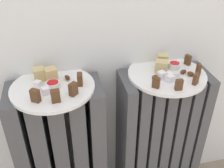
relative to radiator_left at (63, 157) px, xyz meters
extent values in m
cube|color=#47474C|center=(-0.14, 0.00, 0.02)|extent=(0.05, 0.17, 0.64)
cube|color=#47474C|center=(-0.07, 0.00, 0.02)|extent=(0.05, 0.17, 0.64)
cube|color=#47474C|center=(0.00, 0.00, 0.02)|extent=(0.05, 0.17, 0.64)
cube|color=#47474C|center=(0.07, 0.00, 0.02)|extent=(0.05, 0.17, 0.64)
cube|color=#47474C|center=(0.14, 0.00, 0.02)|extent=(0.05, 0.17, 0.64)
cube|color=#47474C|center=(0.27, 0.00, 0.02)|extent=(0.04, 0.17, 0.64)
cube|color=#47474C|center=(0.32, 0.00, 0.02)|extent=(0.04, 0.17, 0.64)
cube|color=#47474C|center=(0.37, 0.00, 0.02)|extent=(0.04, 0.17, 0.64)
cube|color=#47474C|center=(0.42, 0.00, 0.02)|extent=(0.04, 0.17, 0.64)
cube|color=#47474C|center=(0.47, 0.00, 0.02)|extent=(0.04, 0.17, 0.64)
cube|color=#47474C|center=(0.52, 0.00, 0.02)|extent=(0.04, 0.17, 0.64)
cube|color=#47474C|center=(0.57, 0.00, 0.02)|extent=(0.04, 0.17, 0.64)
cylinder|color=white|center=(0.00, 0.00, 0.35)|extent=(0.29, 0.29, 0.01)
cylinder|color=white|center=(0.42, 0.00, 0.35)|extent=(0.29, 0.29, 0.01)
cube|color=#56351E|center=(-0.05, -0.08, 0.37)|extent=(0.03, 0.03, 0.04)
cube|color=#56351E|center=(0.01, -0.09, 0.37)|extent=(0.03, 0.02, 0.04)
cube|color=#56351E|center=(0.07, -0.07, 0.37)|extent=(0.03, 0.03, 0.04)
cube|color=#56351E|center=(0.09, -0.01, 0.37)|extent=(0.02, 0.03, 0.04)
cube|color=tan|center=(-0.04, 0.06, 0.37)|extent=(0.04, 0.04, 0.04)
cube|color=tan|center=(0.00, 0.03, 0.38)|extent=(0.05, 0.05, 0.05)
cube|color=white|center=(-0.05, 0.01, 0.36)|extent=(0.03, 0.03, 0.02)
cube|color=white|center=(-0.02, -0.04, 0.36)|extent=(0.03, 0.03, 0.02)
ellipsoid|color=#4C2814|center=(0.00, 0.07, 0.36)|extent=(0.02, 0.02, 0.02)
ellipsoid|color=#4C2814|center=(0.05, 0.03, 0.36)|extent=(0.03, 0.03, 0.02)
cylinder|color=white|center=(0.00, -0.01, 0.36)|extent=(0.05, 0.05, 0.02)
cylinder|color=red|center=(0.00, -0.01, 0.37)|extent=(0.04, 0.04, 0.01)
cube|color=#56351E|center=(0.34, -0.08, 0.37)|extent=(0.03, 0.03, 0.04)
cube|color=#56351E|center=(0.41, -0.11, 0.37)|extent=(0.02, 0.01, 0.04)
cube|color=#56351E|center=(0.48, -0.09, 0.37)|extent=(0.03, 0.03, 0.04)
cube|color=#56351E|center=(0.53, -0.03, 0.37)|extent=(0.02, 0.03, 0.04)
cube|color=#56351E|center=(0.52, 0.05, 0.37)|extent=(0.02, 0.03, 0.04)
cube|color=tan|center=(0.40, 0.01, 0.38)|extent=(0.06, 0.05, 0.05)
cube|color=tan|center=(0.42, 0.06, 0.38)|extent=(0.04, 0.04, 0.05)
cube|color=white|center=(0.38, -0.03, 0.37)|extent=(0.03, 0.03, 0.03)
cube|color=white|center=(0.41, -0.03, 0.36)|extent=(0.03, 0.03, 0.02)
cube|color=white|center=(0.40, -0.06, 0.36)|extent=(0.03, 0.03, 0.02)
ellipsoid|color=#4C2814|center=(0.47, -0.02, 0.36)|extent=(0.03, 0.03, 0.02)
ellipsoid|color=#4C2814|center=(0.49, -0.04, 0.36)|extent=(0.03, 0.03, 0.02)
ellipsoid|color=#4C2814|center=(0.36, -0.03, 0.36)|extent=(0.03, 0.03, 0.02)
cylinder|color=white|center=(0.46, 0.03, 0.36)|extent=(0.04, 0.04, 0.02)
cylinder|color=red|center=(0.46, 0.03, 0.37)|extent=(0.04, 0.04, 0.01)
cube|color=#B7B7BC|center=(0.43, -0.08, 0.35)|extent=(0.03, 0.07, 0.00)
cube|color=#B7B7BC|center=(0.45, -0.03, 0.35)|extent=(0.02, 0.03, 0.00)
camera|label=1|loc=(0.04, -0.79, 0.85)|focal=42.54mm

